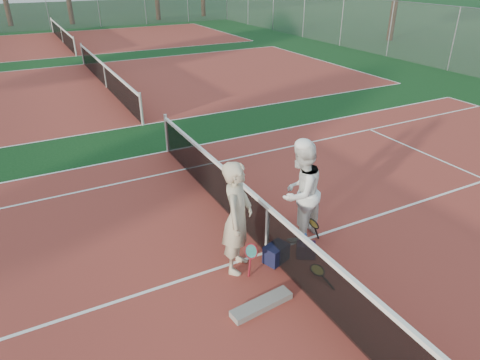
% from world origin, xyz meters
% --- Properties ---
extents(ground, '(130.00, 130.00, 0.00)m').
position_xyz_m(ground, '(0.00, 0.00, 0.00)').
color(ground, black).
rests_on(ground, ground).
extents(court_main, '(23.77, 10.97, 0.01)m').
position_xyz_m(court_main, '(0.00, 0.00, 0.00)').
color(court_main, maroon).
rests_on(court_main, ground).
extents(court_far_a, '(23.77, 10.97, 0.01)m').
position_xyz_m(court_far_a, '(0.00, 13.50, 0.00)').
color(court_far_a, maroon).
rests_on(court_far_a, ground).
extents(court_far_b, '(23.77, 10.97, 0.01)m').
position_xyz_m(court_far_b, '(0.00, 27.00, 0.00)').
color(court_far_b, maroon).
rests_on(court_far_b, ground).
extents(net_main, '(0.10, 10.98, 1.02)m').
position_xyz_m(net_main, '(0.00, 0.00, 0.51)').
color(net_main, black).
rests_on(net_main, ground).
extents(net_far_a, '(0.10, 10.98, 1.02)m').
position_xyz_m(net_far_a, '(0.00, 13.50, 0.51)').
color(net_far_a, black).
rests_on(net_far_a, ground).
extents(net_far_b, '(0.10, 10.98, 1.02)m').
position_xyz_m(net_far_b, '(0.00, 27.00, 0.51)').
color(net_far_b, black).
rests_on(net_far_b, ground).
extents(fence_back, '(32.00, 0.06, 3.00)m').
position_xyz_m(fence_back, '(0.00, 34.00, 1.50)').
color(fence_back, slate).
rests_on(fence_back, ground).
extents(player_a, '(0.86, 0.88, 2.05)m').
position_xyz_m(player_a, '(-0.67, -0.12, 1.03)').
color(player_a, beige).
rests_on(player_a, ground).
extents(player_b, '(1.19, 1.07, 2.01)m').
position_xyz_m(player_b, '(0.80, 0.15, 1.00)').
color(player_b, white).
rests_on(player_b, ground).
extents(racket_red, '(0.31, 0.32, 0.59)m').
position_xyz_m(racket_red, '(-0.54, -0.38, 0.29)').
color(racket_red, maroon).
rests_on(racket_red, ground).
extents(racket_black_held, '(0.34, 0.33, 0.55)m').
position_xyz_m(racket_black_held, '(0.95, -0.14, 0.28)').
color(racket_black_held, black).
rests_on(racket_black_held, ground).
extents(racket_spare, '(0.27, 0.60, 0.12)m').
position_xyz_m(racket_spare, '(0.46, -0.94, 0.06)').
color(racket_spare, black).
rests_on(racket_spare, ground).
extents(sports_bag_navy, '(0.50, 0.42, 0.34)m').
position_xyz_m(sports_bag_navy, '(0.02, -0.30, 0.17)').
color(sports_bag_navy, black).
rests_on(sports_bag_navy, ground).
extents(sports_bag_purple, '(0.41, 0.38, 0.28)m').
position_xyz_m(sports_bag_purple, '(0.58, -0.43, 0.14)').
color(sports_bag_purple, black).
rests_on(sports_bag_purple, ground).
extents(net_cover_canvas, '(1.08, 0.35, 0.11)m').
position_xyz_m(net_cover_canvas, '(-0.80, -1.19, 0.06)').
color(net_cover_canvas, slate).
rests_on(net_cover_canvas, ground).
extents(water_bottle, '(0.09, 0.09, 0.30)m').
position_xyz_m(water_bottle, '(0.70, -0.24, 0.15)').
color(water_bottle, silver).
rests_on(water_bottle, ground).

